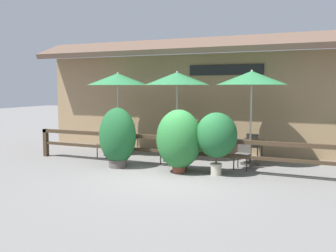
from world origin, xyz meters
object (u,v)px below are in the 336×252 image
(potted_plant_broad_leaf, at_px, (118,137))
(potted_plant_tall_tropical, at_px, (179,139))
(dining_table_near, at_px, (119,137))
(chair_middle_streetside, at_px, (169,147))
(chair_middle_wallside, at_px, (184,141))
(chair_far_streetside, at_px, (243,152))
(chair_near_streetside, at_px, (106,143))
(chair_far_wallside, at_px, (254,145))
(patio_umbrella_near, at_px, (118,79))
(potted_plant_entrance_palm, at_px, (216,136))
(dining_table_far, at_px, (250,145))
(patio_umbrella_far, at_px, (252,78))
(chair_near_wallside, at_px, (130,138))
(dining_table_middle, at_px, (177,141))
(patio_umbrella_middle, at_px, (177,79))

(potted_plant_broad_leaf, height_order, potted_plant_tall_tropical, potted_plant_broad_leaf)
(dining_table_near, relative_size, chair_middle_streetside, 1.24)
(chair_middle_wallside, xyz_separation_m, chair_far_streetside, (2.39, -1.50, 0.00))
(chair_near_streetside, xyz_separation_m, chair_far_wallside, (4.73, 1.51, 0.00))
(dining_table_near, xyz_separation_m, chair_middle_wallside, (2.27, 0.70, -0.10))
(chair_near_streetside, bearing_deg, patio_umbrella_near, 90.98)
(potted_plant_entrance_palm, bearing_deg, dining_table_far, 72.24)
(patio_umbrella_far, distance_m, chair_far_wallside, 2.31)
(dining_table_far, distance_m, potted_plant_broad_leaf, 4.09)
(chair_middle_streetside, distance_m, potted_plant_tall_tropical, 1.47)
(chair_near_wallside, bearing_deg, potted_plant_tall_tropical, 135.15)
(dining_table_near, distance_m, chair_near_wallside, 0.76)
(potted_plant_entrance_palm, xyz_separation_m, potted_plant_broad_leaf, (-2.98, -0.19, -0.16))
(potted_plant_broad_leaf, bearing_deg, chair_near_wallside, 111.63)
(dining_table_middle, distance_m, chair_far_wallside, 2.54)
(patio_umbrella_near, distance_m, dining_table_near, 2.07)
(potted_plant_tall_tropical, bearing_deg, patio_umbrella_far, 50.22)
(chair_middle_streetside, bearing_deg, chair_near_streetside, 170.36)
(patio_umbrella_middle, bearing_deg, dining_table_middle, 0.00)
(chair_near_streetside, distance_m, chair_far_streetside, 4.71)
(chair_near_wallside, relative_size, patio_umbrella_far, 0.30)
(chair_far_streetside, xyz_separation_m, potted_plant_broad_leaf, (-3.50, -1.20, 0.42))
(chair_near_streetside, relative_size, chair_far_wallside, 1.00)
(patio_umbrella_middle, distance_m, dining_table_far, 3.20)
(chair_far_wallside, distance_m, potted_plant_tall_tropical, 3.18)
(dining_table_middle, xyz_separation_m, potted_plant_entrance_palm, (1.86, -1.76, 0.48))
(dining_table_middle, xyz_separation_m, potted_plant_tall_tropical, (0.82, -1.90, 0.35))
(chair_near_streetside, bearing_deg, dining_table_near, 90.98)
(chair_near_streetside, height_order, chair_far_streetside, same)
(patio_umbrella_middle, relative_size, chair_middle_wallside, 3.34)
(chair_near_streetside, bearing_deg, patio_umbrella_far, 13.52)
(chair_near_wallside, relative_size, dining_table_middle, 0.81)
(patio_umbrella_near, distance_m, chair_near_wallside, 2.30)
(dining_table_middle, relative_size, chair_middle_streetside, 1.24)
(chair_middle_wallside, distance_m, patio_umbrella_far, 3.35)
(patio_umbrella_near, distance_m, potted_plant_entrance_palm, 4.79)
(patio_umbrella_near, xyz_separation_m, patio_umbrella_middle, (2.28, -0.05, 0.00))
(chair_far_streetside, xyz_separation_m, potted_plant_tall_tropical, (-1.56, -1.16, 0.45))
(dining_table_near, xyz_separation_m, potted_plant_entrance_palm, (4.14, -1.81, 0.48))
(chair_near_wallside, relative_size, chair_middle_streetside, 1.00)
(patio_umbrella_middle, xyz_separation_m, patio_umbrella_far, (2.44, 0.04, 0.00))
(chair_near_wallside, relative_size, potted_plant_broad_leaf, 0.49)
(chair_near_streetside, height_order, dining_table_middle, chair_near_streetside)
(chair_middle_wallside, bearing_deg, chair_near_streetside, 32.10)
(patio_umbrella_middle, bearing_deg, dining_table_far, 0.91)
(chair_near_wallside, distance_m, chair_middle_streetside, 2.72)
(chair_middle_streetside, bearing_deg, patio_umbrella_near, 152.53)
(chair_near_streetside, relative_size, dining_table_far, 0.81)
(chair_near_streetside, xyz_separation_m, chair_middle_wallside, (2.32, 1.45, 0.00))
(chair_near_wallside, xyz_separation_m, patio_umbrella_far, (4.65, -0.76, 2.17))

